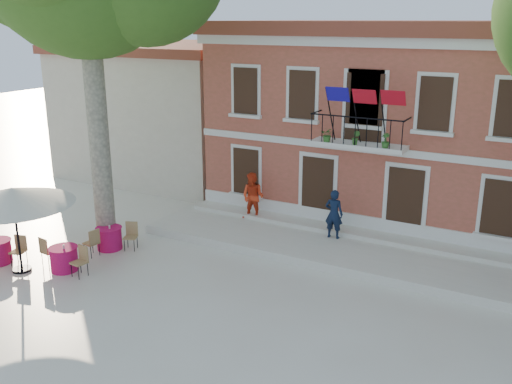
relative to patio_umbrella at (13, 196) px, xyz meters
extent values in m
plane|color=beige|center=(6.30, 1.74, -2.44)|extent=(90.00, 90.00, 0.00)
cube|color=#C05745|center=(8.30, 11.74, 1.06)|extent=(13.00, 8.00, 7.00)
cube|color=brown|center=(8.30, 11.74, 4.81)|extent=(13.50, 8.50, 0.50)
cube|color=silver|center=(8.30, 7.79, 4.41)|extent=(13.30, 0.35, 0.35)
cube|color=silver|center=(8.30, 7.29, 1.06)|extent=(3.20, 0.90, 0.15)
cube|color=black|center=(8.30, 6.89, 2.06)|extent=(3.20, 0.04, 0.04)
cube|color=#170D96|center=(7.40, 6.54, 2.81)|extent=(0.76, 0.27, 0.47)
cube|color=red|center=(8.30, 6.54, 2.81)|extent=(0.76, 0.29, 0.47)
cube|color=red|center=(9.20, 6.54, 2.81)|extent=(0.76, 0.27, 0.47)
imported|color=#26591E|center=(7.30, 6.99, 1.37)|extent=(0.43, 0.37, 0.48)
imported|color=#26591E|center=(8.30, 6.99, 1.37)|extent=(0.26, 0.21, 0.48)
imported|color=#26591E|center=(9.30, 6.99, 1.37)|extent=(0.27, 0.27, 0.48)
cube|color=beige|center=(-3.20, 12.74, 0.56)|extent=(9.00, 9.00, 6.00)
cube|color=brown|center=(-3.20, 12.74, 3.76)|extent=(9.40, 9.40, 0.40)
cube|color=silver|center=(8.30, 6.14, -2.29)|extent=(14.00, 3.40, 0.30)
cylinder|color=#A59E84|center=(0.77, 2.99, 1.65)|extent=(0.67, 0.67, 8.18)
cylinder|color=black|center=(0.00, 0.00, -2.40)|extent=(0.58, 0.58, 0.08)
cylinder|color=black|center=(0.00, 0.00, -1.24)|extent=(0.07, 0.07, 2.40)
cone|color=beige|center=(0.00, 0.00, 0.01)|extent=(3.65, 3.65, 0.53)
imported|color=#0F1B33|center=(7.78, 6.64, -1.28)|extent=(0.65, 0.45, 1.73)
imported|color=red|center=(4.46, 6.90, -1.23)|extent=(0.92, 0.73, 1.82)
cube|color=tan|center=(-0.43, 0.27, -1.97)|extent=(0.52, 0.52, 0.95)
cube|color=tan|center=(-1.69, 0.58, -1.97)|extent=(0.59, 0.59, 0.95)
cylinder|color=#DC1462|center=(1.16, 0.67, -2.07)|extent=(0.84, 0.84, 0.75)
cylinder|color=#DC1462|center=(1.16, 0.67, -1.68)|extent=(0.90, 0.90, 0.02)
cube|color=tan|center=(0.42, 0.77, -1.97)|extent=(0.47, 0.47, 0.95)
cube|color=tan|center=(1.90, 0.58, -1.97)|extent=(0.47, 0.47, 0.95)
cylinder|color=#DC1462|center=(1.18, 2.68, -2.07)|extent=(0.84, 0.84, 0.75)
cylinder|color=#DC1462|center=(1.18, 2.68, -1.68)|extent=(0.90, 0.90, 0.02)
cube|color=tan|center=(0.59, 3.14, -1.97)|extent=(0.59, 0.59, 0.95)
cube|color=tan|center=(1.09, 1.94, -1.97)|extent=(0.47, 0.47, 0.95)
cube|color=tan|center=(1.88, 2.97, -1.97)|extent=(0.55, 0.55, 0.95)
camera|label=1|loc=(14.35, -10.80, 5.14)|focal=40.00mm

